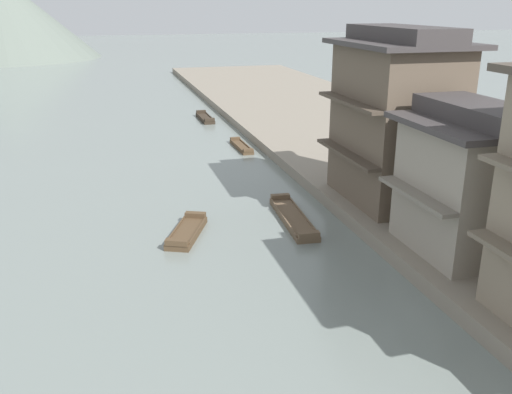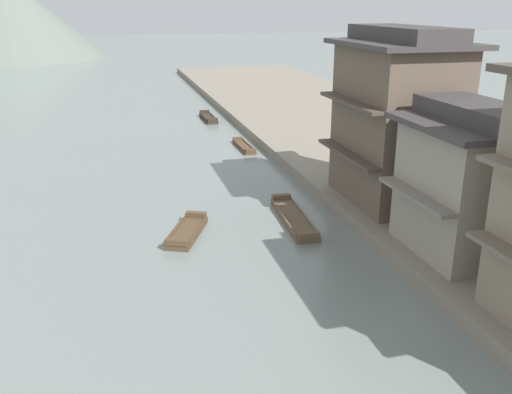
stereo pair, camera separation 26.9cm
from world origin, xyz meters
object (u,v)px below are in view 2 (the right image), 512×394
at_px(house_waterfront_second, 471,181).
at_px(house_waterfront_tall, 396,118).
at_px(boat_moored_nearest, 244,146).
at_px(boat_moored_second, 209,118).
at_px(boat_moored_far, 187,232).
at_px(boat_moored_third, 294,218).

distance_m(house_waterfront_second, house_waterfront_tall, 6.73).
xyz_separation_m(boat_moored_nearest, boat_moored_second, (-0.68, 11.49, 0.04)).
distance_m(boat_moored_far, house_waterfront_second, 12.78).
xyz_separation_m(boat_moored_far, house_waterfront_second, (10.75, -5.97, 3.50)).
distance_m(boat_moored_far, house_waterfront_tall, 11.89).
bearing_deg(boat_moored_nearest, boat_moored_second, 93.38).
relative_size(boat_moored_nearest, boat_moored_third, 0.72).
xyz_separation_m(boat_moored_nearest, house_waterfront_tall, (4.32, -15.00, 4.82)).
distance_m(boat_moored_nearest, boat_moored_second, 11.51).
bearing_deg(boat_moored_third, boat_moored_far, -175.36).
distance_m(boat_moored_nearest, boat_moored_far, 16.94).
distance_m(boat_moored_third, house_waterfront_tall, 7.23).
height_order(boat_moored_far, house_waterfront_tall, house_waterfront_tall).
height_order(boat_moored_second, boat_moored_far, boat_moored_second).
bearing_deg(boat_moored_third, house_waterfront_tall, 1.99).
bearing_deg(house_waterfront_second, boat_moored_far, 150.96).
relative_size(boat_moored_second, house_waterfront_tall, 0.51).
distance_m(boat_moored_nearest, house_waterfront_tall, 16.33).
bearing_deg(house_waterfront_tall, boat_moored_third, -178.01).
relative_size(house_waterfront_second, house_waterfront_tall, 0.70).
bearing_deg(house_waterfront_second, house_waterfront_tall, 88.97).
bearing_deg(boat_moored_second, house_waterfront_tall, -79.32).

